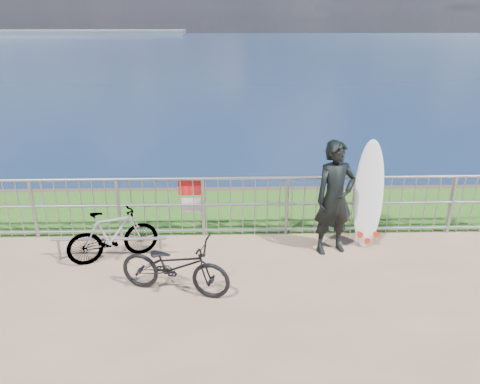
{
  "coord_description": "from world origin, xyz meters",
  "views": [
    {
      "loc": [
        -0.04,
        -6.08,
        3.88
      ],
      "look_at": [
        0.15,
        1.2,
        1.0
      ],
      "focal_mm": 35.0,
      "sensor_mm": 36.0,
      "label": 1
    }
  ],
  "objects_px": {
    "surfboard": "(368,198)",
    "bicycle_far": "(113,235)",
    "bicycle_near": "(175,266)",
    "surfer": "(335,198)"
  },
  "relations": [
    {
      "from": "surfboard",
      "to": "bicycle_far",
      "type": "height_order",
      "value": "surfboard"
    },
    {
      "from": "bicycle_near",
      "to": "bicycle_far",
      "type": "distance_m",
      "value": 1.48
    },
    {
      "from": "surfer",
      "to": "bicycle_far",
      "type": "bearing_deg",
      "value": 165.8
    },
    {
      "from": "surfer",
      "to": "bicycle_near",
      "type": "distance_m",
      "value": 2.84
    },
    {
      "from": "bicycle_far",
      "to": "surfer",
      "type": "bearing_deg",
      "value": -109.09
    },
    {
      "from": "surfboard",
      "to": "bicycle_near",
      "type": "height_order",
      "value": "surfboard"
    },
    {
      "from": "surfboard",
      "to": "bicycle_near",
      "type": "distance_m",
      "value": 3.5
    },
    {
      "from": "surfer",
      "to": "bicycle_far",
      "type": "height_order",
      "value": "surfer"
    },
    {
      "from": "bicycle_near",
      "to": "bicycle_far",
      "type": "xyz_separation_m",
      "value": [
        -1.11,
        0.98,
        0.01
      ]
    },
    {
      "from": "bicycle_near",
      "to": "bicycle_far",
      "type": "height_order",
      "value": "bicycle_far"
    }
  ]
}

